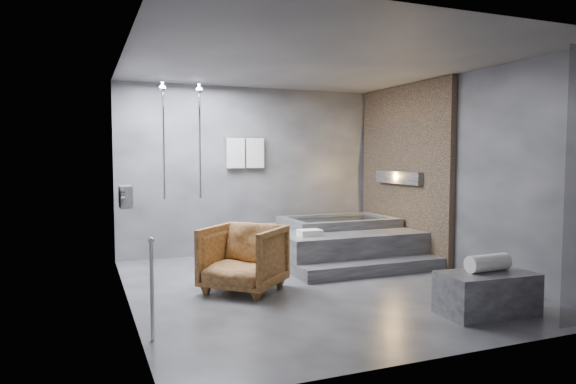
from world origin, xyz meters
name	(u,v)px	position (x,y,z in m)	size (l,w,h in m)	color
room	(334,150)	(0.40, 0.24, 1.73)	(5.00, 5.04, 2.82)	#2F2F31
tub_deck	(335,243)	(1.05, 1.45, 0.25)	(2.20, 2.00, 0.50)	#343437
tub_step	(374,268)	(1.05, 0.27, 0.09)	(2.20, 0.36, 0.18)	#343437
concrete_bench	(487,293)	(1.18, -1.73, 0.22)	(0.98, 0.54, 0.44)	#303133
driftwood_chair	(243,258)	(-0.90, 0.12, 0.40)	(0.86, 0.89, 0.81)	#4D2D13
rolled_towel	(488,263)	(1.23, -1.68, 0.53)	(0.18, 0.18, 0.50)	white
deck_towel	(310,233)	(0.33, 0.86, 0.54)	(0.33, 0.24, 0.09)	silver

